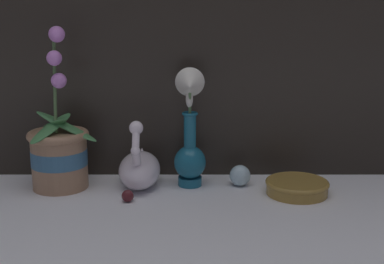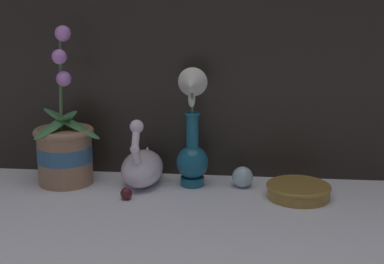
{
  "view_description": "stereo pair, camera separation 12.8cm",
  "coord_description": "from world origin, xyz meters",
  "views": [
    {
      "loc": [
        0.01,
        -1.09,
        0.46
      ],
      "look_at": [
        0.01,
        0.15,
        0.16
      ],
      "focal_mm": 50.0,
      "sensor_mm": 36.0,
      "label": 1
    },
    {
      "loc": [
        0.14,
        -1.09,
        0.46
      ],
      "look_at": [
        0.01,
        0.15,
        0.16
      ],
      "focal_mm": 50.0,
      "sensor_mm": 36.0,
      "label": 2
    }
  ],
  "objects": [
    {
      "name": "amber_dish",
      "position": [
        0.27,
        0.15,
        0.02
      ],
      "size": [
        0.16,
        0.16,
        0.03
      ],
      "color": "olive",
      "rests_on": "ground_plane"
    },
    {
      "name": "blue_vase",
      "position": [
        0.01,
        0.21,
        0.13
      ],
      "size": [
        0.08,
        0.1,
        0.3
      ],
      "color": "#195B75",
      "rests_on": "ground_plane"
    },
    {
      "name": "orchid_potted_plant",
      "position": [
        -0.32,
        0.2,
        0.1
      ],
      "size": [
        0.18,
        0.19,
        0.4
      ],
      "color": "#9E7556",
      "rests_on": "ground_plane"
    },
    {
      "name": "ground_plane",
      "position": [
        0.0,
        0.0,
        0.0
      ],
      "size": [
        2.8,
        2.8,
        0.0
      ],
      "primitive_type": "plane",
      "color": "white"
    },
    {
      "name": "glass_sphere",
      "position": [
        0.14,
        0.21,
        0.03
      ],
      "size": [
        0.05,
        0.05,
        0.05
      ],
      "color": "silver",
      "rests_on": "ground_plane"
    },
    {
      "name": "swan_figurine",
      "position": [
        -0.12,
        0.2,
        0.05
      ],
      "size": [
        0.1,
        0.2,
        0.18
      ],
      "color": "white",
      "rests_on": "ground_plane"
    },
    {
      "name": "glass_bauble",
      "position": [
        -0.14,
        0.1,
        0.01
      ],
      "size": [
        0.03,
        0.03,
        0.03
      ],
      "color": "#4C191E",
      "rests_on": "ground_plane"
    }
  ]
}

